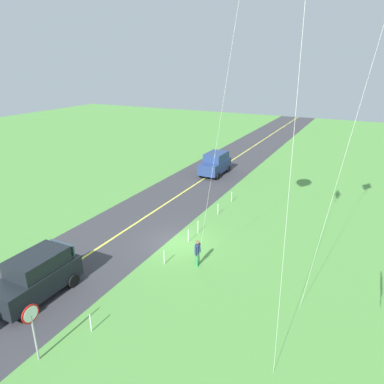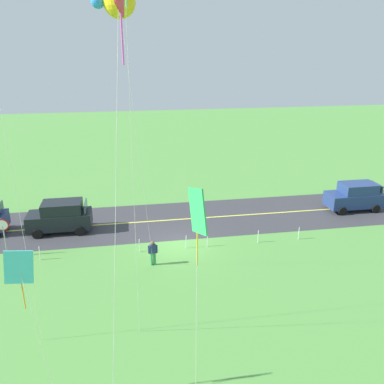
# 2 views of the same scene
# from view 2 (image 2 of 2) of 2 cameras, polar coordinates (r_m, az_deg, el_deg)

# --- Properties ---
(ground_plane) EXTENTS (120.00, 120.00, 0.10)m
(ground_plane) POSITION_cam_2_polar(r_m,az_deg,el_deg) (27.40, -2.10, -7.42)
(ground_plane) COLOR #549342
(asphalt_road) EXTENTS (120.00, 7.00, 0.00)m
(asphalt_road) POSITION_cam_2_polar(r_m,az_deg,el_deg) (30.96, -3.09, -3.98)
(asphalt_road) COLOR #38383D
(asphalt_road) RESTS_ON ground
(road_centre_stripe) EXTENTS (120.00, 0.16, 0.00)m
(road_centre_stripe) POSITION_cam_2_polar(r_m,az_deg,el_deg) (30.96, -3.09, -3.97)
(road_centre_stripe) COLOR #E5E04C
(road_centre_stripe) RESTS_ON asphalt_road
(car_suv_foreground) EXTENTS (4.40, 2.12, 2.24)m
(car_suv_foreground) POSITION_cam_2_polar(r_m,az_deg,el_deg) (30.15, -18.07, -3.29)
(car_suv_foreground) COLOR black
(car_suv_foreground) RESTS_ON ground
(car_parked_west_far) EXTENTS (4.40, 2.12, 2.24)m
(car_parked_west_far) POSITION_cam_2_polar(r_m,az_deg,el_deg) (35.02, 22.03, -0.55)
(car_parked_west_far) COLOR navy
(car_parked_west_far) RESTS_ON ground
(stop_sign) EXTENTS (0.76, 0.08, 2.56)m
(stop_sign) POSITION_cam_2_polar(r_m,az_deg,el_deg) (27.62, -25.10, -4.95)
(stop_sign) COLOR gray
(stop_sign) RESTS_ON ground
(person_adult_near) EXTENTS (0.58, 0.22, 1.60)m
(person_adult_near) POSITION_cam_2_polar(r_m,az_deg,el_deg) (24.64, -5.55, -8.45)
(person_adult_near) COLOR #338C4C
(person_adult_near) RESTS_ON ground
(kite_red_low) EXTENTS (2.39, 3.15, 15.02)m
(kite_red_low) POSITION_cam_2_polar(r_m,az_deg,el_deg) (19.29, -10.45, 24.92)
(kite_red_low) COLOR silver
(kite_red_low) RESTS_ON ground
(kite_green_far) EXTENTS (1.34, 0.79, 6.41)m
(kite_green_far) POSITION_cam_2_polar(r_m,az_deg,el_deg) (14.52, -23.20, -10.09)
(kite_green_far) COLOR silver
(kite_green_far) RESTS_ON ground
(kite_pink_drift) EXTENTS (0.33, 1.15, 9.21)m
(kite_pink_drift) POSITION_cam_2_polar(r_m,az_deg,el_deg) (10.53, 0.77, -3.48)
(kite_pink_drift) COLOR silver
(kite_pink_drift) RESTS_ON ground
(fence_post_0) EXTENTS (0.05, 0.05, 0.90)m
(fence_post_0) POSITION_cam_2_polar(r_m,az_deg,el_deg) (28.73, 14.85, -5.66)
(fence_post_0) COLOR silver
(fence_post_0) RESTS_ON ground
(fence_post_1) EXTENTS (0.05, 0.05, 0.90)m
(fence_post_1) POSITION_cam_2_polar(r_m,az_deg,el_deg) (27.71, 9.33, -6.21)
(fence_post_1) COLOR silver
(fence_post_1) RESTS_ON ground
(fence_post_2) EXTENTS (0.05, 0.05, 0.90)m
(fence_post_2) POSITION_cam_2_polar(r_m,az_deg,el_deg) (26.85, 2.19, -6.84)
(fence_post_2) COLOR silver
(fence_post_2) RESTS_ON ground
(fence_post_3) EXTENTS (0.05, 0.05, 0.90)m
(fence_post_3) POSITION_cam_2_polar(r_m,az_deg,el_deg) (26.62, -0.82, -7.07)
(fence_post_3) COLOR silver
(fence_post_3) RESTS_ON ground
(fence_post_4) EXTENTS (0.05, 0.05, 0.90)m
(fence_post_4) POSITION_cam_2_polar(r_m,az_deg,el_deg) (26.38, -7.43, -7.52)
(fence_post_4) COLOR silver
(fence_post_4) RESTS_ON ground
(fence_post_5) EXTENTS (0.05, 0.05, 0.90)m
(fence_post_5) POSITION_cam_2_polar(r_m,az_deg,el_deg) (26.97, -20.70, -8.10)
(fence_post_5) COLOR silver
(fence_post_5) RESTS_ON ground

